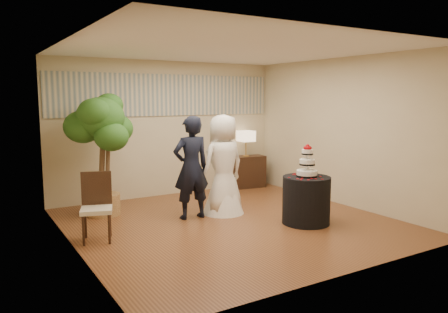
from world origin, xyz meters
TOP-DOWN VIEW (x-y plane):
  - floor at (0.00, 0.00)m, footprint 5.00×5.00m
  - ceiling at (0.00, 0.00)m, footprint 5.00×5.00m
  - wall_back at (0.00, 2.50)m, footprint 5.00×0.06m
  - wall_front at (0.00, -2.50)m, footprint 5.00×0.06m
  - wall_left at (-2.50, 0.00)m, footprint 0.06×5.00m
  - wall_right at (2.50, 0.00)m, footprint 0.06×5.00m
  - mural_border at (0.00, 2.48)m, footprint 4.90×0.02m
  - groom at (-0.44, 0.59)m, footprint 0.65×0.44m
  - bride at (0.20, 0.59)m, footprint 0.95×0.85m
  - cake_table at (1.03, -0.66)m, footprint 1.01×1.01m
  - wedding_cake at (1.03, -0.66)m, footprint 0.34×0.34m
  - console at (1.80, 2.25)m, footprint 0.91×0.49m
  - table_lamp at (1.80, 2.25)m, footprint 0.32×0.32m
  - ficus_tree at (-1.67, 1.58)m, footprint 1.22×1.22m
  - side_chair at (-2.15, 0.22)m, footprint 0.57×0.59m

SIDE VIEW (x-z plane):
  - floor at x=0.00m, z-range 0.00..0.00m
  - console at x=1.80m, z-range 0.00..0.72m
  - cake_table at x=1.03m, z-range 0.00..0.78m
  - side_chair at x=-2.15m, z-range 0.00..0.98m
  - groom at x=-0.44m, z-range 0.00..1.75m
  - bride at x=0.20m, z-range 0.00..1.76m
  - table_lamp at x=1.80m, z-range 0.72..1.30m
  - wedding_cake at x=1.03m, z-range 0.78..1.31m
  - ficus_tree at x=-1.67m, z-range 0.00..2.17m
  - wall_back at x=0.00m, z-range 0.00..2.80m
  - wall_front at x=0.00m, z-range 0.00..2.80m
  - wall_left at x=-2.50m, z-range 0.00..2.80m
  - wall_right at x=2.50m, z-range 0.00..2.80m
  - mural_border at x=0.00m, z-range 1.68..2.52m
  - ceiling at x=0.00m, z-range 2.80..2.80m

